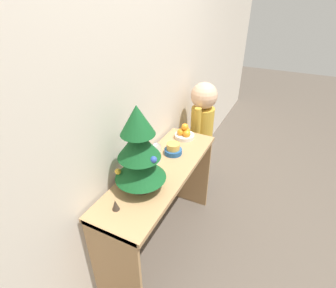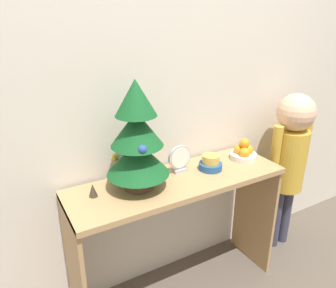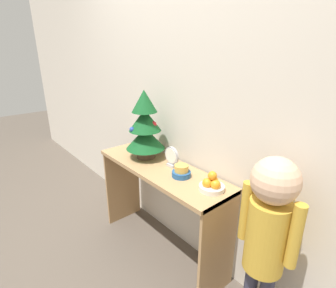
# 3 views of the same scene
# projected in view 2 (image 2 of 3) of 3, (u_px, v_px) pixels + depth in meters

# --- Properties ---
(back_wall) EXTENTS (7.00, 0.05, 2.50)m
(back_wall) POSITION_uv_depth(u_px,v_px,m) (157.00, 77.00, 1.71)
(back_wall) COLOR beige
(back_wall) RESTS_ON ground_plane
(console_table) EXTENTS (1.17, 0.38, 0.75)m
(console_table) POSITION_uv_depth(u_px,v_px,m) (178.00, 207.00, 1.78)
(console_table) COLOR tan
(console_table) RESTS_ON ground_plane
(mini_tree) EXTENTS (0.31, 0.31, 0.54)m
(mini_tree) POSITION_uv_depth(u_px,v_px,m) (137.00, 139.00, 1.53)
(mini_tree) COLOR #4C3828
(mini_tree) RESTS_ON console_table
(fruit_bowl) EXTENTS (0.16, 0.16, 0.13)m
(fruit_bowl) POSITION_uv_depth(u_px,v_px,m) (244.00, 152.00, 1.94)
(fruit_bowl) COLOR silver
(fruit_bowl) RESTS_ON console_table
(singing_bowl) EXTENTS (0.13, 0.13, 0.08)m
(singing_bowl) POSITION_uv_depth(u_px,v_px,m) (211.00, 163.00, 1.81)
(singing_bowl) COLOR #235189
(singing_bowl) RESTS_ON console_table
(desk_clock) EXTENTS (0.13, 0.04, 0.15)m
(desk_clock) POSITION_uv_depth(u_px,v_px,m) (180.00, 159.00, 1.76)
(desk_clock) COLOR #B2B2B7
(desk_clock) RESTS_ON console_table
(figurine) EXTENTS (0.04, 0.04, 0.07)m
(figurine) POSITION_uv_depth(u_px,v_px,m) (93.00, 190.00, 1.54)
(figurine) COLOR #382D23
(figurine) RESTS_ON console_table
(child_figure) EXTENTS (0.33, 0.24, 1.10)m
(child_figure) POSITION_uv_depth(u_px,v_px,m) (290.00, 151.00, 2.13)
(child_figure) COLOR #38384C
(child_figure) RESTS_ON ground_plane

